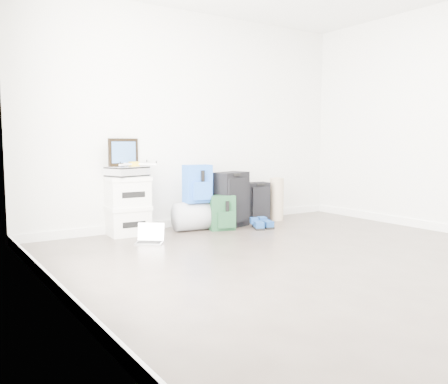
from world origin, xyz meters
TOP-DOWN VIEW (x-y plane):
  - ground at (0.00, 0.00)m, footprint 5.00×5.00m
  - room_envelope at (0.00, 0.02)m, footprint 4.52×5.02m
  - boxes_stack at (-0.99, 2.31)m, footprint 0.49×0.41m
  - briefcase at (-0.99, 2.31)m, footprint 0.49×0.42m
  - painting at (-0.99, 2.41)m, footprint 0.41×0.16m
  - drone at (-0.91, 2.29)m, footprint 0.50×0.50m
  - duffel_bag at (-0.17, 2.14)m, footprint 0.60×0.43m
  - blue_backpack at (-0.17, 2.11)m, footprint 0.34×0.27m
  - large_suitcase at (0.32, 2.10)m, footprint 0.50×0.39m
  - green_backpack at (0.09, 1.97)m, footprint 0.34×0.29m
  - carry_on at (0.80, 2.21)m, footprint 0.37×0.27m
  - shoes at (0.58, 1.80)m, footprint 0.33×0.30m
  - rolled_rug at (1.13, 2.19)m, footprint 0.19×0.19m
  - laptop at (-0.96, 1.77)m, footprint 0.35×0.33m

SIDE VIEW (x-z plane):
  - ground at x=0.00m, z-range 0.00..0.00m
  - shoes at x=0.58m, z-range 0.00..0.09m
  - laptop at x=-0.96m, z-range -0.05..0.15m
  - duffel_bag at x=-0.17m, z-range 0.00..0.34m
  - green_backpack at x=0.09m, z-range -0.01..0.42m
  - carry_on at x=0.80m, z-range 0.00..0.54m
  - rolled_rug at x=1.13m, z-range 0.00..0.58m
  - boxes_stack at x=-0.99m, z-range 0.00..0.68m
  - large_suitcase at x=0.32m, z-range 0.00..0.70m
  - blue_backpack at x=-0.17m, z-range 0.34..0.79m
  - briefcase at x=-0.99m, z-range 0.68..0.80m
  - drone at x=-0.91m, z-range 0.80..0.85m
  - painting at x=-0.99m, z-range 0.80..1.12m
  - room_envelope at x=0.00m, z-range 0.37..3.08m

